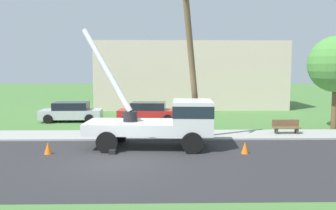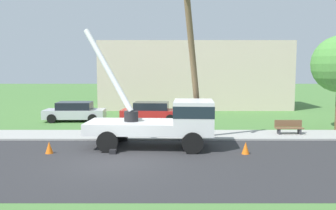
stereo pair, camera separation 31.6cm
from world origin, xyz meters
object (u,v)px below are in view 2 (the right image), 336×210
Objects in this scene: utility_truck at (166,119)px; parked_sedan_red at (150,112)px; leaning_utility_pole at (191,56)px; park_bench at (288,128)px; traffic_cone_ahead at (245,148)px; traffic_cone_behind at (48,148)px; parked_sedan_silver at (74,112)px.

utility_truck is 1.49× the size of parked_sedan_red.
park_bench is (5.77, 1.76, -4.08)m from leaning_utility_pole.
utility_truck is at bearing -82.19° from parked_sedan_red.
parked_sedan_red is (-4.79, 9.95, 0.43)m from traffic_cone_ahead.
utility_truck is 0.76× the size of leaning_utility_pole.
traffic_cone_ahead is 5.65m from park_bench.
park_bench is at bearing 23.56° from utility_truck.
utility_truck is 4.01m from traffic_cone_ahead.
leaning_utility_pole is (1.32, 1.33, 3.13)m from utility_truck.
traffic_cone_ahead is 1.00× the size of traffic_cone_behind.
parked_sedan_silver is at bearing 98.04° from traffic_cone_behind.
parked_sedan_silver is 0.98× the size of parked_sedan_red.
utility_truck is at bearing -156.44° from park_bench.
parked_sedan_silver is at bearing 128.23° from utility_truck.
parked_sedan_red is at bearing 66.56° from traffic_cone_behind.
parked_sedan_silver is at bearing 137.96° from leaning_utility_pole.
utility_truck is 12.05× the size of traffic_cone_ahead.
leaning_utility_pole reaches higher than utility_truck.
leaning_utility_pole reaches higher than traffic_cone_ahead.
traffic_cone_ahead is 9.06m from traffic_cone_behind.
park_bench is (7.09, 3.09, -0.95)m from utility_truck.
traffic_cone_behind is (-6.77, -2.57, -4.26)m from leaning_utility_pole.
parked_sedan_silver and parked_sedan_red have the same top height.
parked_sedan_red is (5.67, -0.10, 0.00)m from parked_sedan_silver.
traffic_cone_ahead is 0.13× the size of parked_sedan_silver.
parked_sedan_red is (-2.50, 7.27, -3.83)m from leaning_utility_pole.
utility_truck is at bearing 12.88° from traffic_cone_behind.
leaning_utility_pole is 5.53m from traffic_cone_ahead.
traffic_cone_ahead is at bearing -49.49° from leaning_utility_pole.
utility_truck reaches higher than traffic_cone_behind.
traffic_cone_ahead is at bearing -20.49° from utility_truck.
leaning_utility_pole is 7.28m from park_bench.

